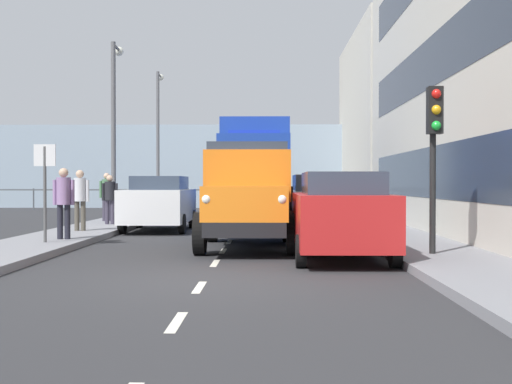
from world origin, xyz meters
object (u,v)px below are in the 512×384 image
car_white_oppositeside_0 (159,202)px  pedestrian_couple_a (110,195)px  lamp_post_far (158,128)px  pedestrian_in_dark_coat (80,195)px  lamp_post_promenade (115,115)px  lorry_cargo_blue (256,168)px  car_red_kerbside_near (341,215)px  pedestrian_with_bag (107,193)px  car_silver_kerbside_1 (322,206)px  truck_vintage_orange (248,198)px  pedestrian_strolling (64,197)px  street_sign (45,176)px  traffic_light_near (434,133)px

car_white_oppositeside_0 → pedestrian_couple_a: (1.79, -0.93, 0.20)m
lamp_post_far → pedestrian_in_dark_coat: bearing=90.3°
pedestrian_in_dark_coat → lamp_post_promenade: lamp_post_promenade is taller
lorry_cargo_blue → pedestrian_in_dark_coat: lorry_cargo_blue is taller
car_red_kerbside_near → pedestrian_with_bag: size_ratio=2.24×
car_silver_kerbside_1 → car_white_oppositeside_0: 5.90m
truck_vintage_orange → lamp_post_promenade: (4.78, -7.61, 2.66)m
pedestrian_strolling → pedestrian_with_bag: bearing=-84.1°
lorry_cargo_blue → pedestrian_in_dark_coat: bearing=53.9°
car_red_kerbside_near → pedestrian_couple_a: size_ratio=2.37×
truck_vintage_orange → car_white_oppositeside_0: (2.96, -5.81, -0.28)m
car_red_kerbside_near → street_sign: bearing=-18.7°
lamp_post_promenade → street_sign: bearing=90.9°
lamp_post_promenade → pedestrian_couple_a: bearing=92.1°
lorry_cargo_blue → pedestrian_with_bag: size_ratio=4.78×
lorry_cargo_blue → traffic_light_near: 13.37m
car_silver_kerbside_1 → pedestrian_with_bag: 9.45m
car_white_oppositeside_0 → pedestrian_with_bag: bearing=-50.0°
car_white_oppositeside_0 → lamp_post_promenade: (1.82, -1.79, 2.94)m
pedestrian_in_dark_coat → lamp_post_promenade: size_ratio=0.28×
car_red_kerbside_near → pedestrian_strolling: (6.38, -3.08, 0.27)m
traffic_light_near → lamp_post_far: lamp_post_far is taller
pedestrian_strolling → pedestrian_couple_a: (0.26, -5.88, -0.07)m
lorry_cargo_blue → car_red_kerbside_near: 12.83m
pedestrian_couple_a → lamp_post_far: lamp_post_far is taller
pedestrian_couple_a → lamp_post_promenade: lamp_post_promenade is taller
pedestrian_with_bag → lamp_post_far: 9.93m
pedestrian_strolling → lamp_post_promenade: 7.26m
pedestrian_in_dark_coat → car_silver_kerbside_1: bearing=169.4°
car_red_kerbside_near → lamp_post_far: 21.63m
car_white_oppositeside_0 → car_silver_kerbside_1: bearing=145.2°
car_red_kerbside_near → traffic_light_near: 2.37m
car_silver_kerbside_1 → street_sign: 7.03m
pedestrian_in_dark_coat → pedestrian_couple_a: pedestrian_in_dark_coat is taller
car_white_oppositeside_0 → pedestrian_strolling: pedestrian_strolling is taller
truck_vintage_orange → pedestrian_couple_a: bearing=-54.9°
lamp_post_far → traffic_light_near: bearing=112.8°
truck_vintage_orange → lamp_post_promenade: bearing=-57.9°
pedestrian_strolling → street_sign: bearing=79.2°
lorry_cargo_blue → street_sign: (4.65, 10.43, -0.39)m
car_red_kerbside_near → lorry_cargo_blue: bearing=-81.5°
street_sign → lorry_cargo_blue: bearing=-114.0°
lamp_post_promenade → lamp_post_far: bearing=-89.0°
car_white_oppositeside_0 → pedestrian_couple_a: 2.03m
pedestrian_in_dark_coat → lamp_post_far: lamp_post_far is taller
pedestrian_in_dark_coat → traffic_light_near: traffic_light_near is taller
pedestrian_couple_a → street_sign: (-0.09, 6.75, 0.59)m
lorry_cargo_blue → pedestrian_strolling: (4.48, 9.56, -0.91)m
car_red_kerbside_near → lamp_post_far: lamp_post_far is taller
truck_vintage_orange → lamp_post_far: lamp_post_far is taller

